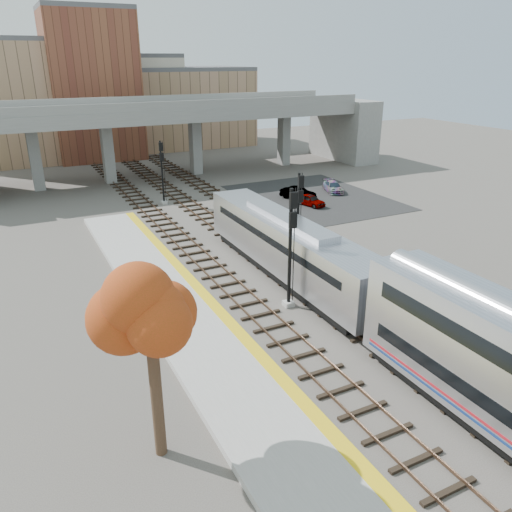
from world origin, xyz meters
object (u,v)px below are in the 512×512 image
car_a (310,200)px  car_c (333,187)px  tree (150,318)px  signal_mast_mid (298,220)px  locomotive (288,246)px  car_b (298,193)px  signal_mast_far (162,175)px  signal_mast_near (291,250)px

car_a → car_c: bearing=20.0°
tree → car_a: (23.47, 26.27, -5.23)m
signal_mast_mid → car_c: (14.21, 15.78, -2.60)m
locomotive → car_c: bearing=47.7°
car_b → car_c: size_ratio=0.99×
car_b → car_c: 5.15m
signal_mast_mid → tree: tree is taller
signal_mast_far → tree: bearing=-107.2°
signal_mast_far → car_a: bearing=-29.5°
locomotive → tree: (-12.54, -12.04, 3.56)m
signal_mast_near → car_b: signal_mast_near is taller
signal_mast_near → signal_mast_mid: bearing=55.1°
car_c → signal_mast_near: bearing=-112.8°
car_a → car_c: size_ratio=0.86×
signal_mast_far → car_c: signal_mast_far is taller
signal_mast_near → locomotive: bearing=61.3°
locomotive → signal_mast_mid: size_ratio=2.88×
signal_mast_mid → signal_mast_near: bearing=-124.9°
car_c → signal_mast_mid: bearing=-114.6°
car_a → locomotive: bearing=-141.9°
locomotive → car_c: size_ratio=4.91×
car_c → locomotive: bearing=-114.9°
car_a → car_b: 2.75m
signal_mast_far → car_c: 18.86m
car_c → signal_mast_far: bearing=-174.2°
tree → car_a: 35.61m
locomotive → car_c: 24.15m
car_b → signal_mast_mid: bearing=-152.5°
tree → signal_mast_far: bearing=72.8°
signal_mast_mid → car_c: bearing=48.0°
signal_mast_mid → signal_mast_far: (-4.10, 19.56, -0.14)m
locomotive → tree: 17.75m
signal_mast_near → car_c: size_ratio=1.88×
signal_mast_near → car_a: (13.03, 18.05, -3.06)m
car_a → car_b: (0.20, 2.74, 0.07)m
car_a → signal_mast_mid: bearing=-140.6°
signal_mast_near → car_b: size_ratio=1.90×
signal_mast_far → car_b: signal_mast_far is taller
signal_mast_near → signal_mast_far: 25.44m
car_b → car_c: car_b is taller
signal_mast_far → signal_mast_near: bearing=-90.0°
car_b → car_c: bearing=-21.5°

